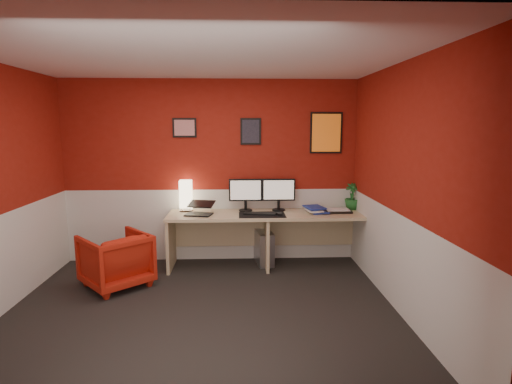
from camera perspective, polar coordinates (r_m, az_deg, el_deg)
name	(u,v)px	position (r m, az deg, el deg)	size (l,w,h in m)	color
ground	(202,314)	(4.37, -7.54, -16.39)	(4.00, 3.50, 0.01)	black
ceiling	(196,57)	(3.99, -8.33, 18.03)	(4.00, 3.50, 0.01)	white
wall_back	(211,172)	(5.72, -6.25, 2.81)	(4.00, 0.01, 2.50)	maroon
wall_front	(168,243)	(2.30, -12.08, -6.95)	(4.00, 0.01, 2.50)	maroon
wall_right	(404,191)	(4.29, 19.74, 0.19)	(0.01, 3.50, 2.50)	maroon
wainscot_back	(212,225)	(5.85, -6.12, -4.52)	(4.00, 0.01, 1.00)	silver
wainscot_front	(173,370)	(2.61, -11.47, -22.96)	(4.00, 0.01, 1.00)	silver
wainscot_right	(399,264)	(4.46, 19.16, -9.37)	(0.01, 3.50, 1.00)	silver
desk	(266,240)	(5.55, 1.46, -6.65)	(2.60, 0.65, 0.73)	tan
shoji_lamp	(186,196)	(5.66, -9.67, -0.61)	(0.16, 0.16, 0.40)	#FFE5B2
laptop	(199,207)	(5.38, -7.94, -2.05)	(0.33, 0.23, 0.22)	black
monitor_left	(246,190)	(5.58, -1.45, 0.31)	(0.45, 0.06, 0.58)	black
monitor_right	(279,190)	(5.60, 3.17, 0.34)	(0.45, 0.06, 0.58)	black
desk_mat	(262,215)	(5.37, 0.84, -3.16)	(0.60, 0.38, 0.01)	black
keyboard	(260,213)	(5.38, 0.54, -2.99)	(0.42, 0.14, 0.02)	black
mouse	(279,214)	(5.34, 3.25, -3.04)	(0.06, 0.10, 0.03)	black
book_bottom	(310,212)	(5.55, 7.52, -2.71)	(0.23, 0.31, 0.03)	navy
book_middle	(307,210)	(5.50, 7.03, -2.56)	(0.20, 0.27, 0.02)	silver
book_top	(306,208)	(5.52, 7.00, -2.22)	(0.23, 0.31, 0.03)	navy
zen_tray	(337,211)	(5.64, 11.21, -2.60)	(0.35, 0.25, 0.03)	black
potted_plant	(352,196)	(5.84, 13.17, -0.61)	(0.20, 0.20, 0.36)	#19591E
pc_tower	(264,247)	(5.71, 1.11, -7.67)	(0.20, 0.45, 0.45)	#99999E
armchair	(116,260)	(5.17, -18.81, -8.89)	(0.68, 0.70, 0.64)	#B01C0B
art_left	(185,128)	(5.71, -9.86, 8.75)	(0.32, 0.02, 0.26)	red
art_center	(251,131)	(5.66, -0.74, 8.37)	(0.28, 0.02, 0.36)	black
art_right	(326,133)	(5.78, 9.68, 8.07)	(0.44, 0.02, 0.56)	orange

